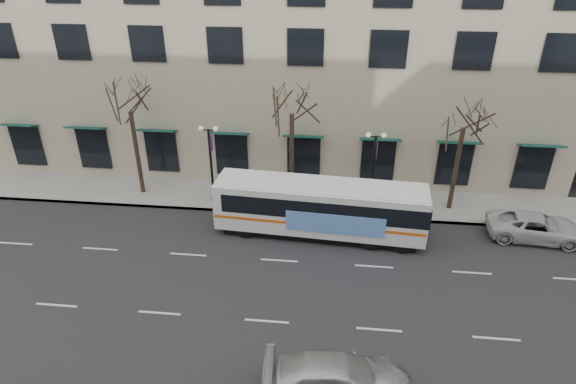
# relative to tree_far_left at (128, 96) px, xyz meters

# --- Properties ---
(ground) EXTENTS (160.00, 160.00, 0.00)m
(ground) POSITION_rel_tree_far_left_xyz_m (10.00, -8.80, -6.70)
(ground) COLOR black
(ground) RESTS_ON ground
(sidewalk_far) EXTENTS (80.00, 4.00, 0.15)m
(sidewalk_far) POSITION_rel_tree_far_left_xyz_m (15.00, 0.20, -6.62)
(sidewalk_far) COLOR gray
(sidewalk_far) RESTS_ON ground
(tree_far_left) EXTENTS (3.60, 3.60, 8.34)m
(tree_far_left) POSITION_rel_tree_far_left_xyz_m (0.00, 0.00, 0.00)
(tree_far_left) COLOR black
(tree_far_left) RESTS_ON ground
(tree_far_mid) EXTENTS (3.60, 3.60, 8.55)m
(tree_far_mid) POSITION_rel_tree_far_left_xyz_m (10.00, 0.00, 0.21)
(tree_far_mid) COLOR black
(tree_far_mid) RESTS_ON ground
(tree_far_right) EXTENTS (3.60, 3.60, 8.06)m
(tree_far_right) POSITION_rel_tree_far_left_xyz_m (20.00, 0.00, -0.28)
(tree_far_right) COLOR black
(tree_far_right) RESTS_ON ground
(lamp_post_left) EXTENTS (1.22, 0.45, 5.21)m
(lamp_post_left) POSITION_rel_tree_far_left_xyz_m (5.01, -0.60, -3.75)
(lamp_post_left) COLOR black
(lamp_post_left) RESTS_ON ground
(lamp_post_right) EXTENTS (1.22, 0.45, 5.21)m
(lamp_post_right) POSITION_rel_tree_far_left_xyz_m (15.01, -0.60, -3.75)
(lamp_post_right) COLOR black
(lamp_post_right) RESTS_ON ground
(city_bus) EXTENTS (12.00, 3.39, 3.21)m
(city_bus) POSITION_rel_tree_far_left_xyz_m (12.05, -3.63, -4.94)
(city_bus) COLOR white
(city_bus) RESTS_ON ground
(silver_car) EXTENTS (5.75, 2.69, 1.62)m
(silver_car) POSITION_rel_tree_far_left_xyz_m (13.25, -14.67, -5.89)
(silver_car) COLOR #B4B8BD
(silver_car) RESTS_ON ground
(white_pickup) EXTENTS (5.50, 2.89, 1.47)m
(white_pickup) POSITION_rel_tree_far_left_xyz_m (24.23, -2.79, -5.96)
(white_pickup) COLOR beige
(white_pickup) RESTS_ON ground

